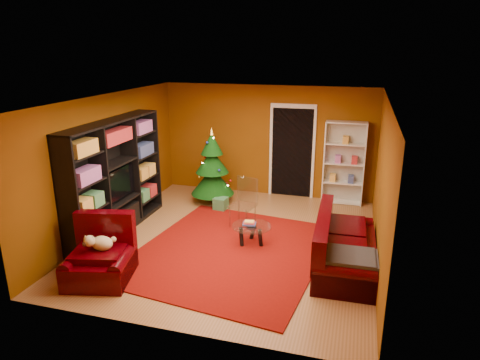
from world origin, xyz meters
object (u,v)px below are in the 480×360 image
(media_unit, at_px, (115,177))
(acrylic_chair, at_px, (243,206))
(gift_box_red, at_px, (222,187))
(coffee_table, at_px, (252,235))
(dog, at_px, (102,243))
(gift_box_green, at_px, (221,204))
(sofa, at_px, (346,242))
(rug, at_px, (230,251))
(armchair, at_px, (99,256))
(christmas_tree, at_px, (212,167))
(white_bookshelf, at_px, (344,163))

(media_unit, height_order, acrylic_chair, media_unit)
(gift_box_red, xyz_separation_m, coffee_table, (1.44, -2.67, 0.08))
(dog, bearing_deg, media_unit, 100.67)
(gift_box_green, height_order, dog, dog)
(sofa, bearing_deg, media_unit, 84.91)
(sofa, relative_size, acrylic_chair, 2.33)
(rug, relative_size, dog, 8.93)
(gift_box_green, height_order, armchair, armchair)
(media_unit, height_order, sofa, media_unit)
(rug, xyz_separation_m, acrylic_chair, (-0.09, 1.11, 0.43))
(christmas_tree, relative_size, acrylic_chair, 1.97)
(christmas_tree, distance_m, coffee_table, 2.44)
(dog, height_order, coffee_table, dog)
(white_bookshelf, distance_m, coffee_table, 3.11)
(rug, bearing_deg, coffee_table, 54.49)
(white_bookshelf, height_order, dog, white_bookshelf)
(rug, bearing_deg, christmas_tree, 116.19)
(white_bookshelf, bearing_deg, media_unit, -146.39)
(white_bookshelf, relative_size, armchair, 1.89)
(media_unit, bearing_deg, christmas_tree, 58.95)
(christmas_tree, relative_size, white_bookshelf, 0.91)
(rug, height_order, white_bookshelf, white_bookshelf)
(white_bookshelf, distance_m, sofa, 3.08)
(christmas_tree, height_order, acrylic_chair, christmas_tree)
(sofa, height_order, acrylic_chair, sofa)
(rug, xyz_separation_m, white_bookshelf, (1.73, 3.05, 0.92))
(coffee_table, bearing_deg, armchair, -136.73)
(rug, height_order, media_unit, media_unit)
(white_bookshelf, xyz_separation_m, dog, (-3.34, -4.41, -0.34))
(gift_box_red, bearing_deg, white_bookshelf, -0.40)
(christmas_tree, height_order, gift_box_green, christmas_tree)
(armchair, height_order, sofa, sofa)
(gift_box_red, distance_m, dog, 4.48)
(christmas_tree, distance_m, gift_box_red, 1.08)
(sofa, bearing_deg, white_bookshelf, 2.72)
(gift_box_green, bearing_deg, coffee_table, -53.98)
(gift_box_green, relative_size, white_bookshelf, 0.14)
(white_bookshelf, relative_size, dog, 4.80)
(media_unit, xyz_separation_m, armchair, (0.70, -1.72, -0.68))
(gift_box_green, height_order, acrylic_chair, acrylic_chair)
(gift_box_green, height_order, coffee_table, coffee_table)
(christmas_tree, distance_m, dog, 3.69)
(dog, height_order, sofa, sofa)
(gift_box_red, bearing_deg, rug, -69.25)
(white_bookshelf, distance_m, dog, 5.54)
(coffee_table, bearing_deg, gift_box_green, 126.02)
(dog, distance_m, coffee_table, 2.62)
(gift_box_red, xyz_separation_m, acrylic_chair, (1.08, -1.96, 0.34))
(coffee_table, bearing_deg, dog, -137.13)
(rug, relative_size, gift_box_red, 16.65)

